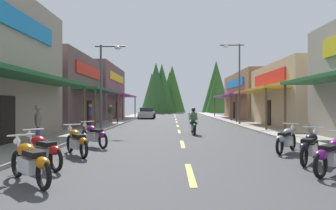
{
  "coord_description": "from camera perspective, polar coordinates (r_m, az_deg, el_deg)",
  "views": [
    {
      "loc": [
        -0.45,
        0.31,
        1.71
      ],
      "look_at": [
        -0.92,
        33.4,
        1.73
      ],
      "focal_mm": 31.17,
      "sensor_mm": 36.0,
      "label": 1
    }
  ],
  "objects": [
    {
      "name": "ground",
      "position": [
        24.66,
        1.86,
        -4.13
      ],
      "size": [
        9.81,
        79.81,
        0.1
      ],
      "primitive_type": "cube",
      "color": "#424244"
    },
    {
      "name": "sidewalk_left",
      "position": [
        25.29,
        -12.11,
        -3.78
      ],
      "size": [
        2.38,
        79.81,
        0.12
      ],
      "primitive_type": "cube",
      "color": "#9E9991",
      "rests_on": "ground"
    },
    {
      "name": "sidewalk_right",
      "position": [
        25.5,
        15.72,
        -3.75
      ],
      "size": [
        2.38,
        79.81,
        0.12
      ],
      "primitive_type": "cube",
      "color": "#9E9991",
      "rests_on": "ground"
    },
    {
      "name": "centerline_dashes",
      "position": [
        27.16,
        1.77,
        -3.64
      ],
      "size": [
        0.16,
        53.53,
        0.01
      ],
      "color": "#E0C64C",
      "rests_on": "ground"
    },
    {
      "name": "storefront_left_middle",
      "position": [
        26.14,
        -23.74,
        2.52
      ],
      "size": [
        9.92,
        9.54,
        5.75
      ],
      "color": "brown",
      "rests_on": "ground"
    },
    {
      "name": "storefront_left_far",
      "position": [
        37.51,
        -16.43,
        2.32
      ],
      "size": [
        10.42,
        11.9,
        6.51
      ],
      "color": "brown",
      "rests_on": "ground"
    },
    {
      "name": "storefront_right_middle",
      "position": [
        26.21,
        27.42,
        1.68
      ],
      "size": [
        9.88,
        10.18,
        4.98
      ],
      "color": "tan",
      "rests_on": "ground"
    },
    {
      "name": "storefront_right_far",
      "position": [
        37.99,
        17.81,
        1.64
      ],
      "size": [
        8.6,
        13.55,
        5.64
      ],
      "color": "olive",
      "rests_on": "ground"
    },
    {
      "name": "streetlamp_left",
      "position": [
        20.36,
        -12.12,
        5.91
      ],
      "size": [
        2.07,
        0.3,
        5.81
      ],
      "color": "#474C51",
      "rests_on": "ground"
    },
    {
      "name": "streetlamp_right",
      "position": [
        25.69,
        13.18,
        6.08
      ],
      "size": [
        2.07,
        0.3,
        6.95
      ],
      "color": "#474C51",
      "rests_on": "ground"
    },
    {
      "name": "motorcycle_parked_right_1",
      "position": [
        8.38,
        29.6,
        -8.39
      ],
      "size": [
        1.7,
        1.45,
        1.04
      ],
      "rotation": [
        0.0,
        0.0,
        0.7
      ],
      "color": "black",
      "rests_on": "ground"
    },
    {
      "name": "motorcycle_parked_right_2",
      "position": [
        9.66,
        25.99,
        -7.28
      ],
      "size": [
        1.36,
        1.77,
        1.04
      ],
      "rotation": [
        0.0,
        0.0,
        0.93
      ],
      "color": "black",
      "rests_on": "ground"
    },
    {
      "name": "motorcycle_parked_right_3",
      "position": [
        11.4,
        22.11,
        -6.17
      ],
      "size": [
        1.4,
        1.75,
        1.04
      ],
      "rotation": [
        0.0,
        0.0,
        0.91
      ],
      "color": "black",
      "rests_on": "ground"
    },
    {
      "name": "motorcycle_parked_left_1",
      "position": [
        7.1,
        -25.4,
        -9.91
      ],
      "size": [
        1.61,
        1.55,
        1.04
      ],
      "rotation": [
        0.0,
        0.0,
        2.38
      ],
      "color": "black",
      "rests_on": "ground"
    },
    {
      "name": "motorcycle_parked_left_2",
      "position": [
        8.68,
        -23.37,
        -8.1
      ],
      "size": [
        1.7,
        1.45,
        1.04
      ],
      "rotation": [
        0.0,
        0.0,
        2.44
      ],
      "color": "black",
      "rests_on": "ground"
    },
    {
      "name": "motorcycle_parked_left_3",
      "position": [
        10.42,
        -17.41,
        -6.75
      ],
      "size": [
        1.32,
        1.8,
        1.04
      ],
      "rotation": [
        0.0,
        0.0,
        2.19
      ],
      "color": "black",
      "rests_on": "ground"
    },
    {
      "name": "motorcycle_parked_left_4",
      "position": [
        12.32,
        -14.29,
        -5.71
      ],
      "size": [
        1.55,
        1.62,
        1.04
      ],
      "rotation": [
        0.0,
        0.0,
        2.33
      ],
      "color": "black",
      "rests_on": "ground"
    },
    {
      "name": "rider_cruising_lead",
      "position": [
        17.16,
        4.98,
        -3.56
      ],
      "size": [
        0.6,
        2.14,
        1.57
      ],
      "rotation": [
        0.0,
        0.0,
        1.59
      ],
      "color": "black",
      "rests_on": "ground"
    },
    {
      "name": "pedestrian_browsing",
      "position": [
        26.96,
        -11.14,
        -1.49
      ],
      "size": [
        0.56,
        0.31,
        1.76
      ],
      "rotation": [
        0.0,
        0.0,
        4.56
      ],
      "color": "#726659",
      "rests_on": "ground"
    },
    {
      "name": "pedestrian_waiting",
      "position": [
        21.59,
        -14.96,
        -1.75
      ],
      "size": [
        0.3,
        0.57,
        1.82
      ],
      "rotation": [
        0.0,
        0.0,
        0.11
      ],
      "color": "maroon",
      "rests_on": "ground"
    },
    {
      "name": "pedestrian_strolling",
      "position": [
        11.87,
        -24.05,
        -3.39
      ],
      "size": [
        0.38,
        0.53,
        1.74
      ],
      "rotation": [
        0.0,
        0.0,
        3.53
      ],
      "color": "#333F8C",
      "rests_on": "ground"
    },
    {
      "name": "parked_car_curbside",
      "position": [
        37.68,
        -4.14,
        -1.6
      ],
      "size": [
        2.09,
        4.32,
        1.4
      ],
      "rotation": [
        0.0,
        0.0,
        1.58
      ],
      "color": "silver",
      "rests_on": "ground"
    },
    {
      "name": "treeline_backdrop",
      "position": [
        66.51,
        2.37,
        3.14
      ],
      "size": [
        20.81,
        10.58,
        11.96
      ],
      "color": "#285123",
      "rests_on": "ground"
    }
  ]
}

